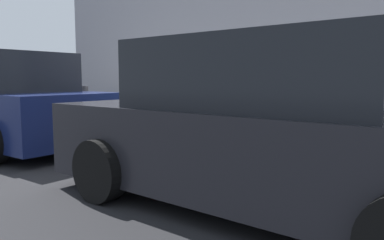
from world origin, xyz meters
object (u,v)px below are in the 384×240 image
(suitcase_silver_2, at_px, (282,128))
(suitcase_black_8, at_px, (133,115))
(suitcase_navy_4, at_px, (225,125))
(fire_hydrant, at_px, (110,111))
(suitcase_olive_5, at_px, (194,125))
(suitcase_red_6, at_px, (169,116))
(suitcase_maroon_7, at_px, (151,115))
(parked_car_navy_1, at_px, (7,103))
(suitcase_maroon_0, at_px, (350,136))
(parked_car_charcoal_0, at_px, (267,131))
(suitcase_teal_3, at_px, (250,126))
(bollard_post, at_px, (85,106))
(suitcase_black_1, at_px, (317,133))

(suitcase_silver_2, distance_m, suitcase_black_8, 3.40)
(suitcase_navy_4, height_order, fire_hydrant, suitcase_navy_4)
(suitcase_olive_5, relative_size, suitcase_red_6, 0.71)
(fire_hydrant, bearing_deg, suitcase_maroon_7, 179.96)
(suitcase_red_6, distance_m, parked_car_navy_1, 2.98)
(fire_hydrant, bearing_deg, suitcase_silver_2, -179.81)
(suitcase_maroon_0, xyz_separation_m, parked_car_charcoal_0, (0.11, 2.11, 0.29))
(parked_car_charcoal_0, bearing_deg, suitcase_teal_3, -55.45)
(suitcase_silver_2, xyz_separation_m, suitcase_olive_5, (1.67, 0.08, -0.07))
(suitcase_black_8, relative_size, parked_car_navy_1, 0.16)
(bollard_post, xyz_separation_m, parked_car_navy_1, (-0.43, 1.98, 0.18))
(suitcase_red_6, bearing_deg, fire_hydrant, -1.77)
(suitcase_teal_3, xyz_separation_m, suitcase_navy_4, (0.54, -0.06, -0.04))
(suitcase_maroon_7, height_order, parked_car_charcoal_0, parked_car_charcoal_0)
(suitcase_red_6, bearing_deg, parked_car_navy_1, 44.32)
(suitcase_olive_5, relative_size, parked_car_charcoal_0, 0.13)
(suitcase_teal_3, relative_size, parked_car_navy_1, 0.21)
(suitcase_maroon_7, xyz_separation_m, fire_hydrant, (1.32, -0.00, 0.00))
(suitcase_maroon_7, bearing_deg, suitcase_silver_2, -179.70)
(suitcase_silver_2, relative_size, parked_car_navy_1, 0.23)
(suitcase_navy_4, bearing_deg, suitcase_teal_3, 173.97)
(suitcase_black_1, distance_m, suitcase_black_8, 3.93)
(fire_hydrant, bearing_deg, bollard_post, 12.32)
(suitcase_teal_3, distance_m, parked_car_charcoal_0, 2.56)
(suitcase_maroon_0, relative_size, suitcase_navy_4, 1.07)
(suitcase_maroon_0, relative_size, suitcase_maroon_7, 1.11)
(suitcase_red_6, height_order, parked_car_charcoal_0, parked_car_charcoal_0)
(suitcase_maroon_0, distance_m, suitcase_maroon_7, 3.87)
(suitcase_maroon_0, bearing_deg, suitcase_red_6, 0.59)
(suitcase_black_8, xyz_separation_m, parked_car_navy_1, (1.01, 2.14, 0.32))
(suitcase_red_6, height_order, fire_hydrant, suitcase_red_6)
(suitcase_silver_2, height_order, suitcase_navy_4, suitcase_silver_2)
(suitcase_olive_5, height_order, suitcase_black_8, suitcase_black_8)
(suitcase_silver_2, height_order, suitcase_maroon_7, suitcase_silver_2)
(suitcase_black_1, distance_m, bollard_post, 5.38)
(suitcase_teal_3, xyz_separation_m, suitcase_olive_5, (1.14, 0.03, -0.08))
(bollard_post, xyz_separation_m, parked_car_charcoal_0, (-5.77, 1.98, 0.15))
(suitcase_navy_4, xyz_separation_m, fire_hydrant, (3.10, 0.02, 0.08))
(suitcase_silver_2, bearing_deg, parked_car_navy_1, 25.97)
(suitcase_teal_3, bearing_deg, suitcase_maroon_0, -179.60)
(suitcase_teal_3, distance_m, bollard_post, 4.32)
(suitcase_red_6, bearing_deg, suitcase_maroon_7, -5.91)
(suitcase_maroon_7, bearing_deg, fire_hydrant, -0.04)
(suitcase_black_1, relative_size, suitcase_teal_3, 0.99)
(suitcase_olive_5, xyz_separation_m, fire_hydrant, (2.49, -0.06, 0.11))
(parked_car_navy_1, bearing_deg, suitcase_maroon_7, -126.42)
(suitcase_silver_2, xyz_separation_m, fire_hydrant, (4.16, 0.01, 0.04))
(suitcase_black_1, height_order, parked_car_navy_1, parked_car_navy_1)
(fire_hydrant, bearing_deg, parked_car_charcoal_0, 157.20)
(parked_car_charcoal_0, bearing_deg, bollard_post, -18.99)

